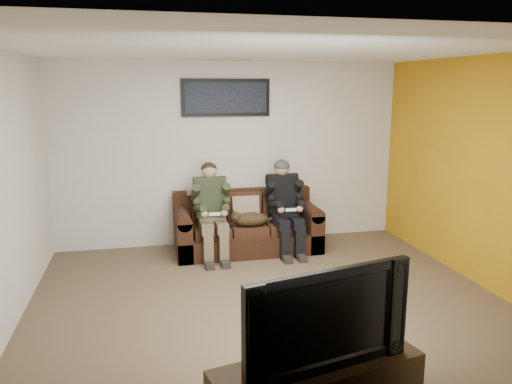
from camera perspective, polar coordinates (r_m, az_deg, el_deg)
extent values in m
plane|color=brown|center=(5.43, 1.55, -12.51)|extent=(5.00, 5.00, 0.00)
plane|color=silver|center=(4.96, 1.72, 16.00)|extent=(5.00, 5.00, 0.00)
plane|color=beige|center=(7.21, -2.84, 4.36)|extent=(5.00, 0.00, 5.00)
plane|color=beige|center=(2.98, 12.55, -6.90)|extent=(5.00, 0.00, 5.00)
plane|color=beige|center=(5.04, -27.06, -0.22)|extent=(0.00, 4.50, 4.50)
plane|color=beige|center=(6.15, 24.83, 1.95)|extent=(0.00, 4.50, 4.50)
plane|color=#B98012|center=(6.14, 24.75, 1.95)|extent=(0.00, 4.50, 4.50)
cube|color=black|center=(7.01, -1.00, -5.62)|extent=(1.98, 0.86, 0.27)
cube|color=black|center=(7.22, -1.57, -1.76)|extent=(1.98, 0.18, 0.54)
cube|color=black|center=(6.85, -8.35, -4.99)|extent=(0.20, 0.86, 0.54)
cube|color=black|center=(7.20, 5.97, -4.09)|extent=(0.20, 0.86, 0.54)
cylinder|color=black|center=(6.78, -8.42, -2.80)|extent=(0.20, 0.86, 0.20)
cylinder|color=black|center=(7.13, 6.02, -2.00)|extent=(0.20, 0.86, 0.20)
cube|color=#3C2112|center=(6.83, -5.12, -4.41)|extent=(0.49, 0.54, 0.13)
cube|color=#3C2112|center=(7.00, -5.45, -1.78)|extent=(0.49, 0.13, 0.40)
cube|color=#3C2112|center=(6.91, -0.93, -4.17)|extent=(0.49, 0.54, 0.13)
cube|color=#3C2112|center=(7.08, -1.37, -1.58)|extent=(0.49, 0.13, 0.40)
cube|color=#3C2112|center=(7.03, 3.13, -3.91)|extent=(0.49, 0.54, 0.13)
cube|color=#3C2112|center=(7.20, 2.60, -1.36)|extent=(0.49, 0.13, 0.40)
cube|color=#9A8065|center=(6.99, -1.20, -1.91)|extent=(0.38, 0.18, 0.37)
cube|color=tan|center=(7.05, -6.32, 0.09)|extent=(0.41, 0.20, 0.07)
cube|color=brown|center=(6.76, -5.11, -3.39)|extent=(0.36, 0.30, 0.14)
cube|color=#2B321E|center=(6.79, -5.27, -0.73)|extent=(0.40, 0.30, 0.53)
cylinder|color=#2B321E|center=(6.76, -5.33, 1.04)|extent=(0.44, 0.18, 0.18)
sphere|color=tan|center=(6.76, -5.38, 2.40)|extent=(0.21, 0.21, 0.21)
cube|color=brown|center=(6.56, -5.74, -3.98)|extent=(0.15, 0.42, 0.13)
cube|color=brown|center=(6.59, -4.01, -3.88)|extent=(0.15, 0.42, 0.13)
cube|color=brown|center=(6.45, -5.47, -6.66)|extent=(0.12, 0.13, 0.40)
cube|color=brown|center=(6.48, -3.70, -6.55)|extent=(0.12, 0.13, 0.40)
cube|color=black|center=(6.43, -5.35, -8.22)|extent=(0.11, 0.26, 0.08)
cube|color=black|center=(6.45, -3.57, -8.10)|extent=(0.11, 0.26, 0.08)
cylinder|color=#2B321E|center=(6.68, -6.91, -0.11)|extent=(0.11, 0.30, 0.28)
cylinder|color=#2B321E|center=(6.73, -3.52, 0.05)|extent=(0.11, 0.30, 0.28)
cylinder|color=#2B321E|center=(6.50, -6.41, -1.87)|extent=(0.14, 0.32, 0.15)
cylinder|color=#2B321E|center=(6.55, -3.45, -1.72)|extent=(0.14, 0.32, 0.15)
sphere|color=tan|center=(6.40, -5.92, -2.53)|extent=(0.09, 0.09, 0.09)
sphere|color=tan|center=(6.44, -3.62, -2.41)|extent=(0.09, 0.09, 0.09)
cube|color=white|center=(6.40, -4.74, -2.52)|extent=(0.15, 0.04, 0.03)
ellipsoid|color=black|center=(6.77, -5.40, 2.67)|extent=(0.22, 0.22, 0.17)
cube|color=black|center=(6.97, 3.21, -2.91)|extent=(0.36, 0.30, 0.14)
cube|color=black|center=(6.99, 3.01, -0.33)|extent=(0.40, 0.30, 0.53)
cylinder|color=black|center=(6.97, 2.98, 1.39)|extent=(0.44, 0.18, 0.18)
sphere|color=tan|center=(6.96, 2.95, 2.72)|extent=(0.21, 0.21, 0.21)
cube|color=black|center=(6.76, 2.86, -3.47)|extent=(0.15, 0.42, 0.13)
cube|color=black|center=(6.81, 4.48, -3.36)|extent=(0.15, 0.42, 0.13)
cube|color=black|center=(6.65, 3.30, -6.06)|extent=(0.12, 0.13, 0.40)
cube|color=black|center=(6.70, 4.95, -5.93)|extent=(0.12, 0.13, 0.40)
cube|color=black|center=(6.62, 3.48, -7.57)|extent=(0.11, 0.26, 0.08)
cube|color=black|center=(6.68, 5.14, -7.42)|extent=(0.11, 0.26, 0.08)
cylinder|color=black|center=(6.85, 1.57, 0.29)|extent=(0.11, 0.30, 0.28)
cylinder|color=black|center=(6.96, 4.76, 0.43)|extent=(0.11, 0.30, 0.28)
cylinder|color=black|center=(6.69, 2.28, -1.42)|extent=(0.14, 0.32, 0.15)
cylinder|color=black|center=(6.78, 5.05, -1.26)|extent=(0.14, 0.32, 0.15)
sphere|color=tan|center=(6.60, 2.88, -2.05)|extent=(0.09, 0.09, 0.09)
sphere|color=tan|center=(6.67, 5.03, -1.93)|extent=(0.09, 0.09, 0.09)
cube|color=white|center=(6.61, 4.01, -2.03)|extent=(0.15, 0.04, 0.03)
ellipsoid|color=black|center=(6.95, 2.96, 2.96)|extent=(0.22, 0.22, 0.19)
ellipsoid|color=#42321A|center=(6.76, -0.55, -3.13)|extent=(0.47, 0.26, 0.19)
sphere|color=#42321A|center=(6.68, -2.34, -2.85)|extent=(0.14, 0.14, 0.14)
cone|color=#42321A|center=(6.62, -2.46, -2.35)|extent=(0.04, 0.04, 0.04)
cone|color=#42321A|center=(6.69, -2.57, -2.20)|extent=(0.04, 0.04, 0.04)
cylinder|color=#42321A|center=(6.87, 1.32, -3.19)|extent=(0.26, 0.13, 0.08)
cube|color=black|center=(7.11, -3.46, 10.71)|extent=(1.25, 0.04, 0.52)
cube|color=black|center=(7.08, -3.43, 10.71)|extent=(1.15, 0.01, 0.42)
imported|color=black|center=(3.36, 7.25, -13.67)|extent=(1.20, 0.42, 0.69)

